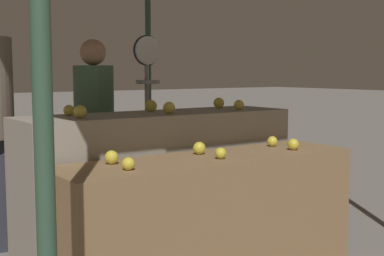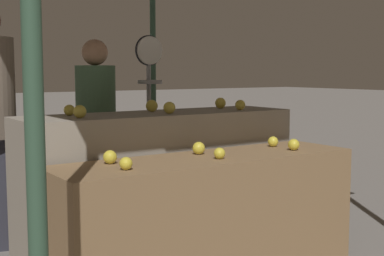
# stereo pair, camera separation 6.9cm
# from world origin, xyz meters

# --- Properties ---
(display_counter_front) EXTENTS (2.02, 0.55, 0.77)m
(display_counter_front) POSITION_xyz_m (0.00, 0.00, 0.39)
(display_counter_front) COLOR olive
(display_counter_front) RESTS_ON ground_plane
(display_counter_back) EXTENTS (2.02, 0.55, 1.01)m
(display_counter_back) POSITION_xyz_m (0.00, 0.60, 0.50)
(display_counter_back) COLOR gray
(display_counter_back) RESTS_ON ground_plane
(apple_front_0) EXTENTS (0.07, 0.07, 0.07)m
(apple_front_0) POSITION_xyz_m (-0.64, -0.11, 0.81)
(apple_front_0) COLOR gold
(apple_front_0) RESTS_ON display_counter_front
(apple_front_1) EXTENTS (0.07, 0.07, 0.07)m
(apple_front_1) POSITION_xyz_m (0.00, -0.10, 0.81)
(apple_front_1) COLOR gold
(apple_front_1) RESTS_ON display_counter_front
(apple_front_2) EXTENTS (0.08, 0.08, 0.08)m
(apple_front_2) POSITION_xyz_m (0.63, -0.10, 0.81)
(apple_front_2) COLOR gold
(apple_front_2) RESTS_ON display_counter_front
(apple_front_3) EXTENTS (0.08, 0.08, 0.08)m
(apple_front_3) POSITION_xyz_m (-0.62, 0.12, 0.81)
(apple_front_3) COLOR gold
(apple_front_3) RESTS_ON display_counter_front
(apple_front_4) EXTENTS (0.08, 0.08, 0.08)m
(apple_front_4) POSITION_xyz_m (-0.00, 0.12, 0.81)
(apple_front_4) COLOR gold
(apple_front_4) RESTS_ON display_counter_front
(apple_front_5) EXTENTS (0.07, 0.07, 0.07)m
(apple_front_5) POSITION_xyz_m (0.63, 0.11, 0.81)
(apple_front_5) COLOR gold
(apple_front_5) RESTS_ON display_counter_front
(apple_back_0) EXTENTS (0.08, 0.08, 0.08)m
(apple_back_0) POSITION_xyz_m (-0.64, 0.50, 1.05)
(apple_back_0) COLOR gold
(apple_back_0) RESTS_ON display_counter_back
(apple_back_1) EXTENTS (0.08, 0.08, 0.08)m
(apple_back_1) POSITION_xyz_m (0.01, 0.48, 1.05)
(apple_back_1) COLOR yellow
(apple_back_1) RESTS_ON display_counter_back
(apple_back_2) EXTENTS (0.08, 0.08, 0.08)m
(apple_back_2) POSITION_xyz_m (0.64, 0.48, 1.05)
(apple_back_2) COLOR yellow
(apple_back_2) RESTS_ON display_counter_back
(apple_back_3) EXTENTS (0.07, 0.07, 0.07)m
(apple_back_3) POSITION_xyz_m (-0.63, 0.71, 1.05)
(apple_back_3) COLOR gold
(apple_back_3) RESTS_ON display_counter_back
(apple_back_4) EXTENTS (0.09, 0.09, 0.09)m
(apple_back_4) POSITION_xyz_m (-0.01, 0.70, 1.05)
(apple_back_4) COLOR gold
(apple_back_4) RESTS_ON display_counter_back
(apple_back_5) EXTENTS (0.09, 0.09, 0.09)m
(apple_back_5) POSITION_xyz_m (0.62, 0.70, 1.05)
(apple_back_5) COLOR yellow
(apple_back_5) RESTS_ON display_counter_back
(produce_scale) EXTENTS (0.25, 0.20, 1.59)m
(produce_scale) POSITION_xyz_m (0.23, 1.15, 1.14)
(produce_scale) COLOR #99999E
(produce_scale) RESTS_ON ground_plane
(person_vendor_at_scale) EXTENTS (0.32, 0.32, 1.55)m
(person_vendor_at_scale) POSITION_xyz_m (-0.20, 1.24, 0.90)
(person_vendor_at_scale) COLOR #2D2D38
(person_vendor_at_scale) RESTS_ON ground_plane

